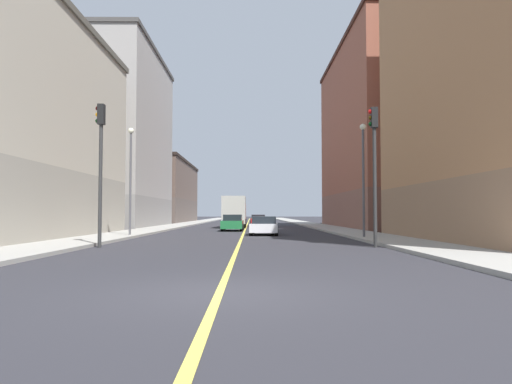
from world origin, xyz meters
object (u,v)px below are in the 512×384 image
street_lamp_left_near (363,167)px  car_maroon (235,220)px  building_right_midblock (108,140)px  traffic_light_left_near (374,157)px  car_green (233,223)px  car_red (258,220)px  car_yellow (239,219)px  car_white (264,226)px  traffic_light_right_near (100,155)px  building_left_mid (390,137)px  car_teal (232,222)px  street_lamp_right_near (131,169)px  building_right_distant (155,192)px  box_truck (234,211)px

street_lamp_left_near → car_maroon: bearing=106.4°
building_right_midblock → traffic_light_left_near: (20.85, -30.34, -5.43)m
building_right_midblock → car_green: building_right_midblock is taller
street_lamp_left_near → car_red: (-5.69, 27.78, -3.48)m
car_yellow → car_red: bearing=-81.1°
car_white → traffic_light_right_near: bearing=-121.9°
car_white → building_left_mid: bearing=49.8°
car_teal → car_maroon: size_ratio=0.95×
car_green → car_maroon: car_green is taller
street_lamp_right_near → building_right_midblock: bearing=110.2°
street_lamp_right_near → car_teal: size_ratio=1.66×
street_lamp_right_near → car_teal: (5.69, 17.78, -3.60)m
building_right_distant → car_teal: (13.51, -28.63, -4.20)m
building_right_distant → street_lamp_left_near: 53.77m
building_right_distant → car_red: bearing=-52.8°
traffic_light_right_near → car_maroon: (4.62, 35.09, -3.39)m
traffic_light_right_near → car_teal: 27.50m
traffic_light_right_near → street_lamp_right_near: bearing=96.2°
car_green → traffic_light_right_near: bearing=-104.2°
traffic_light_left_near → traffic_light_right_near: bearing=180.0°
building_right_midblock → street_lamp_left_near: 32.85m
traffic_light_left_near → box_truck: traffic_light_left_near is taller
street_lamp_right_near → car_white: bearing=19.2°
street_lamp_right_near → box_truck: 20.13m
street_lamp_left_near → car_white: (-5.56, 5.66, -3.51)m
building_right_distant → street_lamp_right_near: bearing=-80.4°
car_yellow → car_maroon: car_maroon is taller
car_white → car_red: 22.12m
car_green → box_truck: bearing=91.1°
car_red → building_left_mid: bearing=-24.9°
traffic_light_right_near → car_white: size_ratio=1.50×
box_truck → street_lamp_right_near: bearing=-107.0°
building_right_distant → car_yellow: bearing=-18.0°
building_right_midblock → building_left_mid: bearing=-4.7°
building_left_mid → street_lamp_left_near: 23.45m
building_left_mid → building_right_distant: size_ratio=0.94×
building_left_mid → street_lamp_left_near: size_ratio=3.76×
car_green → box_truck: (-0.15, 8.44, 1.03)m
building_right_midblock → car_red: size_ratio=4.62×
building_left_mid → car_green: 19.81m
building_right_midblock → box_truck: (13.67, -2.14, -7.73)m
building_left_mid → car_white: size_ratio=5.81×
street_lamp_left_near → building_left_mid: bearing=70.0°
car_green → building_left_mid: bearing=27.1°
car_white → box_truck: 16.39m
traffic_light_left_near → car_yellow: (-7.33, 51.12, -3.37)m
building_right_distant → traffic_light_left_near: size_ratio=4.20×
car_yellow → building_right_midblock: bearing=-123.0°
car_green → car_red: (2.35, 14.41, -0.00)m
street_lamp_right_near → car_white: size_ratio=1.60×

